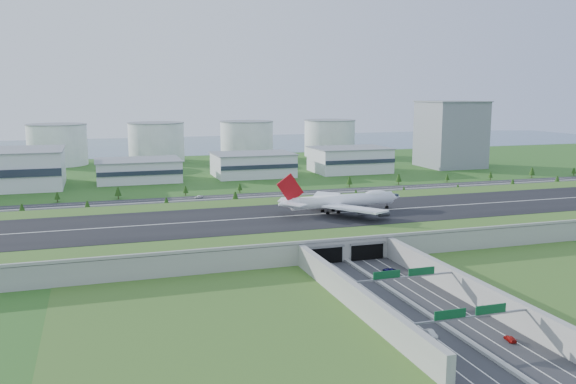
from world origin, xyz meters
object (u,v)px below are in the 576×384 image
object	(u,v)px
boeing_747	(342,201)
car_6	(460,189)
office_tower	(451,135)
car_7	(199,197)
car_0	(368,298)
car_1	(431,333)
fuel_tank_a	(57,145)
car_5	(290,193)
car_3	(510,339)
car_2	(390,270)

from	to	relation	value
boeing_747	car_6	distance (m)	145.36
office_tower	car_6	size ratio (longest dim) A/B	10.74
office_tower	car_7	world-z (taller)	office_tower
car_0	car_1	world-z (taller)	car_1
car_7	car_1	bearing A→B (deg)	-10.49
fuel_tank_a	car_0	size ratio (longest dim) A/B	12.27
car_5	boeing_747	bearing A→B (deg)	-12.88
car_3	car_2	bearing A→B (deg)	-78.42
fuel_tank_a	car_0	distance (m)	417.33
boeing_747	car_3	distance (m)	134.45
car_0	car_1	bearing A→B (deg)	-60.65
office_tower	car_2	world-z (taller)	office_tower
car_3	car_1	bearing A→B (deg)	-16.52
car_5	car_7	distance (m)	56.78
car_1	car_3	world-z (taller)	car_1
car_3	fuel_tank_a	bearing A→B (deg)	-63.54
car_6	car_0	bearing A→B (deg)	148.72
office_tower	car_5	distance (m)	199.35
boeing_747	car_1	xyz separation A→B (m)	(-26.54, -124.61, -12.70)
fuel_tank_a	car_1	bearing A→B (deg)	-75.38
office_tower	car_3	distance (m)	378.76
car_1	car_6	bearing A→B (deg)	56.36
car_0	car_2	world-z (taller)	car_2
office_tower	car_3	bearing A→B (deg)	-120.03
car_1	car_0	bearing A→B (deg)	98.07
office_tower	car_0	distance (m)	357.34
car_6	car_7	size ratio (longest dim) A/B	0.95
boeing_747	car_7	xyz separation A→B (m)	(-50.15, 103.38, -12.73)
office_tower	car_0	xyz separation A→B (m)	(-210.66, -287.40, -26.69)
car_1	car_6	size ratio (longest dim) A/B	0.96
fuel_tank_a	car_7	world-z (taller)	fuel_tank_a
fuel_tank_a	car_0	world-z (taller)	fuel_tank_a
car_5	car_2	bearing A→B (deg)	-14.82
boeing_747	car_5	size ratio (longest dim) A/B	13.59
car_1	car_6	world-z (taller)	car_1
car_3	car_7	bearing A→B (deg)	-70.08
car_2	car_3	bearing A→B (deg)	67.34
office_tower	fuel_tank_a	xyz separation A→B (m)	(-320.00, 115.00, -10.00)
car_3	car_6	xyz separation A→B (m)	(127.32, 216.42, 0.05)
boeing_747	office_tower	bearing A→B (deg)	43.37
car_3	car_7	distance (m)	240.57
fuel_tank_a	car_5	xyz separation A→B (m)	(146.02, -208.62, -16.60)
car_0	car_5	bearing A→B (deg)	101.93
car_6	boeing_747	bearing A→B (deg)	133.75
office_tower	car_1	world-z (taller)	office_tower
car_0	car_6	distance (m)	231.09
car_1	car_7	world-z (taller)	car_1
fuel_tank_a	boeing_747	bearing A→B (deg)	-65.67
office_tower	car_3	world-z (taller)	office_tower
car_2	car_6	size ratio (longest dim) A/B	1.17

